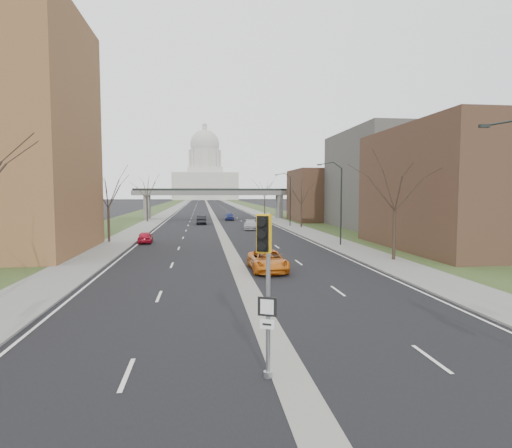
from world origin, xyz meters
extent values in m
plane|color=black|center=(0.00, 0.00, 0.00)|extent=(700.00, 700.00, 0.00)
cube|color=black|center=(0.00, 150.00, 0.01)|extent=(20.00, 600.00, 0.01)
cube|color=gray|center=(0.00, 150.00, 0.00)|extent=(1.20, 600.00, 0.02)
cube|color=gray|center=(12.00, 150.00, 0.06)|extent=(4.00, 600.00, 0.12)
cube|color=gray|center=(-12.00, 150.00, 0.06)|extent=(4.00, 600.00, 0.12)
cube|color=#2B3C1C|center=(18.00, 150.00, 0.05)|extent=(8.00, 600.00, 0.10)
cube|color=#2B3C1C|center=(-18.00, 150.00, 0.05)|extent=(8.00, 600.00, 0.10)
cube|color=brown|center=(24.00, 28.00, 6.00)|extent=(16.00, 20.00, 12.00)
cube|color=#504F49|center=(28.00, 52.00, 7.50)|extent=(18.00, 22.00, 15.00)
cube|color=brown|center=(22.00, 70.00, 5.00)|extent=(14.00, 14.00, 10.00)
cube|color=slate|center=(-14.00, 80.00, 2.50)|extent=(1.20, 2.50, 5.00)
cube|color=slate|center=(14.00, 80.00, 2.50)|extent=(1.20, 2.50, 5.00)
cube|color=slate|center=(0.00, 80.00, 5.50)|extent=(34.00, 3.00, 1.00)
cube|color=black|center=(0.00, 80.00, 6.20)|extent=(34.00, 0.15, 0.50)
cube|color=beige|center=(0.00, 320.00, 10.00)|extent=(48.00, 42.00, 20.00)
cube|color=beige|center=(0.00, 320.00, 22.00)|extent=(26.00, 26.00, 5.00)
cylinder|color=beige|center=(0.00, 320.00, 31.00)|extent=(22.00, 22.00, 14.00)
sphere|color=beige|center=(0.00, 320.00, 42.00)|extent=(22.00, 22.00, 22.00)
cylinder|color=beige|center=(0.00, 320.00, 53.50)|extent=(3.60, 3.60, 4.50)
cube|color=black|center=(9.50, 6.00, 8.47)|extent=(0.45, 0.18, 0.14)
cylinder|color=black|center=(11.80, 32.00, 4.12)|extent=(0.16, 0.16, 8.00)
cube|color=black|center=(9.50, 32.00, 8.47)|extent=(0.45, 0.18, 0.14)
cylinder|color=black|center=(11.80, 58.00, 4.12)|extent=(0.16, 0.16, 8.00)
cube|color=black|center=(9.50, 58.00, 8.47)|extent=(0.45, 0.18, 0.14)
cylinder|color=#382B21|center=(-13.00, 38.00, 2.00)|extent=(0.28, 0.28, 3.75)
cylinder|color=#382B21|center=(-13.00, 72.00, 2.25)|extent=(0.28, 0.28, 4.25)
cylinder|color=#382B21|center=(13.00, 22.00, 2.12)|extent=(0.28, 0.28, 4.00)
cylinder|color=#382B21|center=(13.00, 55.00, 1.87)|extent=(0.28, 0.28, 3.50)
cylinder|color=#382B21|center=(13.00, 95.00, 2.25)|extent=(0.28, 0.28, 4.25)
cylinder|color=gray|center=(-0.70, 1.29, 2.52)|extent=(0.14, 0.14, 5.04)
cylinder|color=gray|center=(-0.70, 1.29, 0.10)|extent=(0.27, 0.27, 0.19)
cube|color=#E7A60D|center=(-0.89, 0.84, 4.46)|extent=(0.53, 0.52, 1.12)
cube|color=black|center=(-0.70, 1.29, 2.23)|extent=(0.55, 0.27, 0.58)
cube|color=silver|center=(-0.70, 1.29, 1.70)|extent=(0.42, 0.21, 0.29)
imported|color=red|center=(-8.96, 37.37, 0.65)|extent=(1.75, 3.90, 1.30)
imported|color=black|center=(-2.72, 65.02, 0.79)|extent=(1.73, 4.83, 1.58)
imported|color=#C96615|center=(2.00, 18.82, 0.74)|extent=(2.54, 5.38, 1.49)
imported|color=#9F9FA7|center=(4.65, 52.95, 0.74)|extent=(2.56, 5.27, 1.48)
imported|color=navy|center=(2.87, 75.16, 0.76)|extent=(2.00, 4.56, 1.53)
camera|label=1|loc=(-2.65, -11.21, 5.64)|focal=30.00mm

